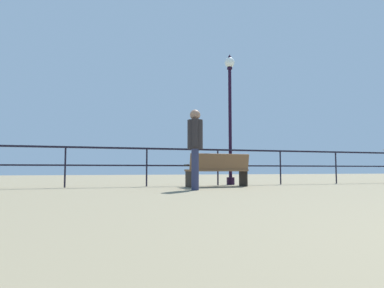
# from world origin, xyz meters

# --- Properties ---
(pier_railing) EXTENTS (24.92, 0.05, 1.05)m
(pier_railing) POSITION_xyz_m (0.00, 9.67, 0.78)
(pier_railing) COLOR black
(pier_railing) RESTS_ON ground_plane
(bench_near_left) EXTENTS (1.70, 0.70, 0.87)m
(bench_near_left) POSITION_xyz_m (-0.32, 8.85, 0.49)
(bench_near_left) COLOR brown
(bench_near_left) RESTS_ON ground_plane
(lamppost_center) EXTENTS (0.31, 0.31, 3.98)m
(lamppost_center) POSITION_xyz_m (0.49, 9.88, 2.37)
(lamppost_center) COLOR black
(lamppost_center) RESTS_ON ground_plane
(person_by_bench) EXTENTS (0.35, 0.55, 1.80)m
(person_by_bench) POSITION_xyz_m (-1.34, 7.71, 1.03)
(person_by_bench) COLOR #2C3150
(person_by_bench) RESTS_ON ground_plane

